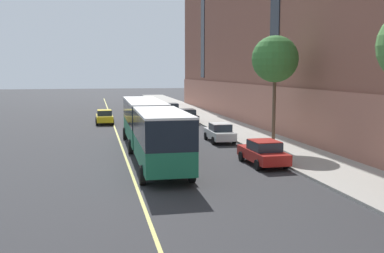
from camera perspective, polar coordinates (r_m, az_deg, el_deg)
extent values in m
plane|color=#303033|center=(25.79, -2.25, -5.83)|extent=(260.00, 260.00, 0.00)
cube|color=#ADA89E|center=(31.42, 13.61, -3.56)|extent=(4.88, 160.00, 0.15)
cube|color=#A56A58|center=(29.67, 20.38, -0.26)|extent=(0.14, 110.00, 4.40)
cube|color=#1E232B|center=(68.64, 1.38, 15.30)|extent=(0.10, 2.00, 21.61)
cube|color=#1E704C|center=(34.84, -6.10, -0.42)|extent=(2.67, 10.56, 1.26)
cube|color=black|center=(34.69, -6.13, 1.89)|extent=(2.68, 10.56, 1.55)
cube|color=white|center=(34.63, -6.15, 3.26)|extent=(2.69, 10.56, 0.12)
cube|color=#19232D|center=(39.96, -6.87, 2.32)|extent=(2.35, 0.10, 1.16)
cube|color=orange|center=(39.92, -6.88, 3.39)|extent=(1.79, 0.08, 0.28)
cube|color=black|center=(40.16, -6.83, -0.21)|extent=(2.51, 0.15, 0.24)
cube|color=white|center=(40.07, -8.11, 0.11)|extent=(0.28, 0.06, 0.18)
cube|color=white|center=(40.22, -5.57, 0.18)|extent=(0.28, 0.06, 0.18)
cylinder|color=#595651|center=(29.05, -5.01, -0.34)|extent=(2.44, 1.02, 2.43)
cube|color=#1E704C|center=(25.04, -3.86, -3.31)|extent=(2.63, 7.45, 1.26)
cube|color=black|center=(24.83, -3.89, -0.11)|extent=(2.65, 7.45, 1.55)
cube|color=white|center=(24.74, -3.90, 1.80)|extent=(2.66, 7.45, 0.12)
cylinder|color=black|center=(38.49, -8.52, -0.88)|extent=(0.31, 1.00, 1.00)
cylinder|color=black|center=(38.71, -4.73, -0.78)|extent=(0.31, 1.00, 1.00)
cylinder|color=black|center=(31.73, -7.82, -2.54)|extent=(0.31, 1.00, 1.00)
cylinder|color=black|center=(32.00, -3.24, -2.41)|extent=(0.31, 1.00, 1.00)
cylinder|color=black|center=(23.06, -6.32, -6.14)|extent=(0.31, 1.00, 1.00)
cylinder|color=black|center=(23.43, -0.04, -5.89)|extent=(0.31, 1.00, 1.00)
cube|color=black|center=(50.31, -0.66, 1.20)|extent=(1.93, 4.82, 0.64)
cube|color=#232D38|center=(50.02, -0.61, 1.85)|extent=(1.66, 2.18, 0.56)
cube|color=black|center=(49.99, -0.61, 2.20)|extent=(1.62, 2.09, 0.04)
cylinder|color=black|center=(51.64, -1.94, 0.99)|extent=(0.23, 0.64, 0.64)
cylinder|color=black|center=(51.96, 0.02, 1.03)|extent=(0.23, 0.64, 0.64)
cylinder|color=black|center=(48.73, -1.38, 0.63)|extent=(0.23, 0.64, 0.64)
cylinder|color=black|center=(49.07, 0.70, 0.67)|extent=(0.23, 0.64, 0.64)
cube|color=silver|center=(36.75, 3.51, -0.97)|extent=(1.79, 4.35, 0.64)
cube|color=#232D38|center=(36.46, 3.61, -0.08)|extent=(1.54, 1.97, 0.56)
cube|color=silver|center=(36.43, 3.61, 0.39)|extent=(1.50, 1.89, 0.04)
cylinder|color=black|center=(37.88, 1.78, -1.21)|extent=(0.23, 0.64, 0.64)
cylinder|color=black|center=(38.29, 4.22, -1.14)|extent=(0.23, 0.64, 0.64)
cylinder|color=black|center=(35.30, 2.75, -1.82)|extent=(0.23, 0.64, 0.64)
cylinder|color=black|center=(35.74, 5.35, -1.73)|extent=(0.23, 0.64, 0.64)
cube|color=black|center=(59.53, -2.65, 2.09)|extent=(1.87, 4.39, 0.64)
cube|color=#232D38|center=(59.27, -2.61, 2.65)|extent=(1.59, 2.00, 0.56)
cube|color=black|center=(59.25, -2.61, 2.94)|extent=(1.55, 1.91, 0.04)
cylinder|color=black|center=(60.71, -3.68, 1.88)|extent=(0.24, 0.65, 0.64)
cylinder|color=black|center=(61.04, -2.11, 1.91)|extent=(0.24, 0.65, 0.64)
cylinder|color=black|center=(58.08, -3.20, 1.65)|extent=(0.24, 0.65, 0.64)
cylinder|color=black|center=(58.43, -1.56, 1.69)|extent=(0.24, 0.65, 0.64)
cube|color=#B21E19|center=(27.97, 8.97, -3.56)|extent=(1.91, 4.45, 0.64)
cube|color=#232D38|center=(27.67, 9.17, -2.42)|extent=(1.63, 2.02, 0.56)
cube|color=#B21E19|center=(27.62, 9.19, -1.81)|extent=(1.60, 1.93, 0.04)
cylinder|color=black|center=(28.97, 6.31, -3.80)|extent=(0.24, 0.65, 0.64)
cylinder|color=black|center=(29.61, 9.53, -3.62)|extent=(0.24, 0.65, 0.64)
cylinder|color=black|center=(26.46, 8.33, -4.86)|extent=(0.24, 0.65, 0.64)
cylinder|color=black|center=(27.17, 11.80, -4.63)|extent=(0.24, 0.65, 0.64)
cube|color=yellow|center=(50.24, -11.06, 1.06)|extent=(1.79, 4.25, 0.64)
cube|color=#232D38|center=(49.97, -11.06, 1.72)|extent=(1.55, 1.92, 0.56)
cube|color=yellow|center=(49.95, -11.07, 2.06)|extent=(1.51, 1.84, 0.04)
cylinder|color=black|center=(51.56, -12.04, 0.83)|extent=(0.23, 0.64, 0.64)
cylinder|color=black|center=(51.61, -10.16, 0.88)|extent=(0.23, 0.64, 0.64)
cylinder|color=black|center=(48.95, -11.99, 0.51)|extent=(0.23, 0.64, 0.64)
cylinder|color=black|center=(49.01, -10.00, 0.56)|extent=(0.23, 0.64, 0.64)
cylinder|color=brown|center=(33.89, 10.36, 2.14)|extent=(0.25, 0.25, 5.55)
sphere|color=#387533|center=(33.79, 10.50, 8.43)|extent=(3.43, 3.43, 3.43)
cube|color=#E0D66B|center=(28.42, -8.13, -4.69)|extent=(0.16, 140.00, 0.01)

